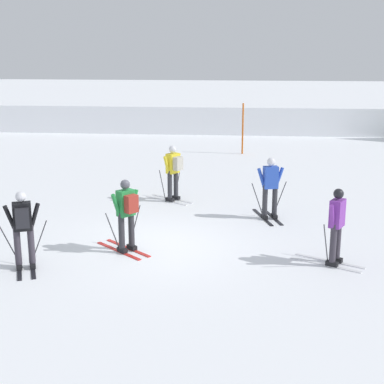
{
  "coord_description": "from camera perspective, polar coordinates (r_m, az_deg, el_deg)",
  "views": [
    {
      "loc": [
        1.99,
        -12.86,
        4.73
      ],
      "look_at": [
        0.74,
        1.76,
        0.9
      ],
      "focal_mm": 54.33,
      "sensor_mm": 36.0,
      "label": 1
    }
  ],
  "objects": [
    {
      "name": "ground_plane",
      "position": [
        13.85,
        -3.68,
        -5.37
      ],
      "size": [
        120.0,
        120.0,
        0.0
      ],
      "primitive_type": "plane",
      "color": "white"
    },
    {
      "name": "far_snow_ridge",
      "position": [
        34.71,
        1.58,
        7.97
      ],
      "size": [
        80.0,
        9.33,
        1.43
      ],
      "primitive_type": "cube",
      "color": "white",
      "rests_on": "ground"
    },
    {
      "name": "skier_black",
      "position": [
        12.7,
        -16.26,
        -3.27
      ],
      "size": [
        0.95,
        1.63,
        1.71
      ],
      "color": "black",
      "rests_on": "ground"
    },
    {
      "name": "skier_yellow",
      "position": [
        17.47,
        -1.85,
        2.14
      ],
      "size": [
        1.53,
        1.2,
        1.71
      ],
      "color": "silver",
      "rests_on": "ground"
    },
    {
      "name": "skier_blue",
      "position": [
        15.83,
        7.69,
        0.55
      ],
      "size": [
        0.97,
        1.64,
        1.71
      ],
      "color": "black",
      "rests_on": "ground"
    },
    {
      "name": "skier_green",
      "position": [
        13.28,
        -6.45,
        -1.98
      ],
      "size": [
        1.44,
        1.34,
        1.71
      ],
      "color": "red",
      "rests_on": "ground"
    },
    {
      "name": "skier_purple",
      "position": [
        12.82,
        13.96,
        -3.12
      ],
      "size": [
        1.58,
        1.09,
        1.71
      ],
      "color": "silver",
      "rests_on": "ground"
    },
    {
      "name": "trail_marker_pole",
      "position": [
        25.05,
        5.0,
        6.21
      ],
      "size": [
        0.07,
        0.07,
        2.18
      ],
      "primitive_type": "cylinder",
      "color": "#C65614",
      "rests_on": "ground"
    }
  ]
}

